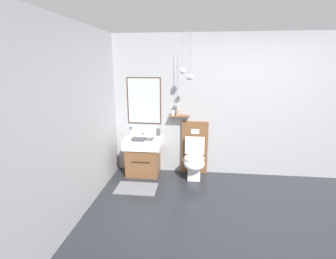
# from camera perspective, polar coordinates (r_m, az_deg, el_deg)

# --- Properties ---
(ground_plane) EXTENTS (6.31, 5.08, 0.10)m
(ground_plane) POSITION_cam_1_polar(r_m,az_deg,el_deg) (3.48, 22.48, -22.87)
(ground_plane) COLOR #23262B
(ground_plane) RESTS_ON ground
(wall_back) EXTENTS (5.11, 0.65, 2.54)m
(wall_back) POSITION_cam_1_polar(r_m,az_deg,el_deg) (4.67, 17.76, 4.95)
(wall_back) COLOR #A8A8AA
(wall_back) RESTS_ON ground
(wall_left) EXTENTS (0.12, 3.88, 2.54)m
(wall_left) POSITION_cam_1_polar(r_m,az_deg,el_deg) (3.16, -23.39, -0.14)
(wall_left) COLOR #A8A8AA
(wall_left) RESTS_ON ground
(bath_mat) EXTENTS (0.68, 0.44, 0.01)m
(bath_mat) POSITION_cam_1_polar(r_m,az_deg,el_deg) (4.28, -7.29, -13.29)
(bath_mat) COLOR slate
(bath_mat) RESTS_ON ground
(vanity_sink_left) EXTENTS (0.68, 0.49, 0.70)m
(vanity_sink_left) POSITION_cam_1_polar(r_m,az_deg,el_deg) (4.66, -5.72, -5.89)
(vanity_sink_left) COLOR brown
(vanity_sink_left) RESTS_ON ground
(tap_on_left_sink) EXTENTS (0.03, 0.13, 0.11)m
(tap_on_left_sink) POSITION_cam_1_polar(r_m,az_deg,el_deg) (4.70, -5.40, -0.53)
(tap_on_left_sink) COLOR silver
(tap_on_left_sink) RESTS_ON vanity_sink_left
(toilet) EXTENTS (0.48, 0.62, 1.00)m
(toilet) POSITION_cam_1_polar(r_m,az_deg,el_deg) (4.57, 6.09, -6.30)
(toilet) COLOR brown
(toilet) RESTS_ON ground
(toothbrush_cup) EXTENTS (0.07, 0.07, 0.21)m
(toothbrush_cup) POSITION_cam_1_polar(r_m,az_deg,el_deg) (4.75, -8.46, -0.60)
(toothbrush_cup) COLOR silver
(toothbrush_cup) RESTS_ON vanity_sink_left
(soap_dispenser) EXTENTS (0.06, 0.06, 0.18)m
(soap_dispenser) POSITION_cam_1_polar(r_m,az_deg,el_deg) (4.65, -2.17, -0.57)
(soap_dispenser) COLOR #4C4C51
(soap_dispenser) RESTS_ON vanity_sink_left
(folded_hand_towel) EXTENTS (0.22, 0.16, 0.04)m
(folded_hand_towel) POSITION_cam_1_polar(r_m,az_deg,el_deg) (4.42, -6.74, -2.23)
(folded_hand_towel) COLOR #47474C
(folded_hand_towel) RESTS_ON vanity_sink_left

